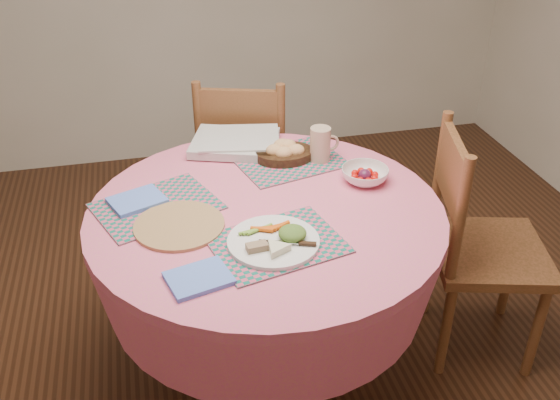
{
  "coord_description": "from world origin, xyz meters",
  "views": [
    {
      "loc": [
        -0.37,
        -1.79,
        1.89
      ],
      "look_at": [
        0.05,
        0.0,
        0.78
      ],
      "focal_mm": 40.0,
      "sensor_mm": 36.0,
      "label": 1
    }
  ],
  "objects": [
    {
      "name": "chair_right",
      "position": [
        0.82,
        -0.04,
        0.5
      ],
      "size": [
        0.53,
        0.54,
        0.97
      ],
      "rotation": [
        0.0,
        0.0,
        1.31
      ],
      "color": "brown",
      "rests_on": "ground"
    },
    {
      "name": "wicker_trivet",
      "position": [
        -0.3,
        -0.04,
        0.76
      ],
      "size": [
        0.3,
        0.3,
        0.01
      ],
      "primitive_type": "cylinder",
      "color": "olive",
      "rests_on": "dining_table"
    },
    {
      "name": "dinner_plate",
      "position": [
        -0.02,
        -0.22,
        0.77
      ],
      "size": [
        0.29,
        0.29,
        0.05
      ],
      "rotation": [
        0.0,
        0.0,
        0.1
      ],
      "color": "white",
      "rests_on": "placemat_front"
    },
    {
      "name": "napkin_far",
      "position": [
        -0.43,
        0.14,
        0.76
      ],
      "size": [
        0.22,
        0.2,
        0.01
      ],
      "primitive_type": "cube",
      "rotation": [
        0.0,
        0.0,
        0.38
      ],
      "color": "#5980E5",
      "rests_on": "placemat_left"
    },
    {
      "name": "bread_bowl",
      "position": [
        0.15,
        0.35,
        0.79
      ],
      "size": [
        0.23,
        0.23,
        0.08
      ],
      "color": "black",
      "rests_on": "placemat_back"
    },
    {
      "name": "chair_back",
      "position": [
        0.07,
        0.82,
        0.5
      ],
      "size": [
        0.55,
        0.53,
        0.95
      ],
      "rotation": [
        0.0,
        0.0,
        2.84
      ],
      "color": "brown",
      "rests_on": "ground"
    },
    {
      "name": "newspaper_stack",
      "position": [
        -0.02,
        0.49,
        0.78
      ],
      "size": [
        0.41,
        0.37,
        0.04
      ],
      "rotation": [
        0.0,
        0.0,
        -0.34
      ],
      "color": "silver",
      "rests_on": "dining_table"
    },
    {
      "name": "napkin_near",
      "position": [
        -0.27,
        -0.34,
        0.76
      ],
      "size": [
        0.21,
        0.18,
        0.01
      ],
      "primitive_type": "cube",
      "rotation": [
        0.0,
        0.0,
        0.26
      ],
      "color": "#5980E5",
      "rests_on": "dining_table"
    },
    {
      "name": "dining_table",
      "position": [
        0.0,
        0.0,
        0.56
      ],
      "size": [
        1.24,
        1.24,
        0.75
      ],
      "color": "#E36A7A",
      "rests_on": "ground"
    },
    {
      "name": "placemat_back",
      "position": [
        0.16,
        0.33,
        0.75
      ],
      "size": [
        0.46,
        0.39,
        0.01
      ],
      "primitive_type": "cube",
      "rotation": [
        0.0,
        0.0,
        0.25
      ],
      "color": "#126657",
      "rests_on": "dining_table"
    },
    {
      "name": "fruit_bowl",
      "position": [
        0.4,
        0.11,
        0.78
      ],
      "size": [
        0.21,
        0.21,
        0.05
      ],
      "rotation": [
        0.0,
        0.0,
        -0.24
      ],
      "color": "white",
      "rests_on": "dining_table"
    },
    {
      "name": "latte_mug",
      "position": [
        0.28,
        0.3,
        0.82
      ],
      "size": [
        0.12,
        0.08,
        0.14
      ],
      "color": "tan",
      "rests_on": "placemat_back"
    },
    {
      "name": "ground",
      "position": [
        0.0,
        0.0,
        0.0
      ],
      "size": [
        4.0,
        4.0,
        0.0
      ],
      "primitive_type": "plane",
      "color": "#331C0F",
      "rests_on": "ground"
    },
    {
      "name": "placemat_front",
      "position": [
        -0.01,
        -0.21,
        0.75
      ],
      "size": [
        0.46,
        0.38,
        0.01
      ],
      "primitive_type": "cube",
      "rotation": [
        0.0,
        0.0,
        0.23
      ],
      "color": "#126657",
      "rests_on": "dining_table"
    },
    {
      "name": "placemat_left",
      "position": [
        -0.37,
        0.1,
        0.75
      ],
      "size": [
        0.48,
        0.43,
        0.01
      ],
      "primitive_type": "cube",
      "rotation": [
        0.0,
        0.0,
        0.38
      ],
      "color": "#126657",
      "rests_on": "dining_table"
    }
  ]
}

